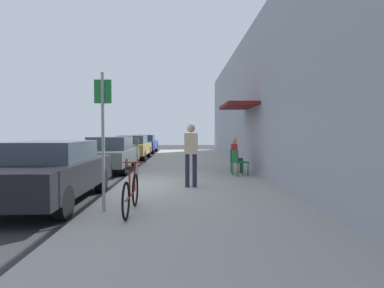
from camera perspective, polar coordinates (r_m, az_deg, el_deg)
name	(u,v)px	position (r m, az deg, el deg)	size (l,w,h in m)	color
ground_plane	(115,190)	(9.27, -13.45, -7.95)	(60.00, 60.00, 0.00)	#2D2D30
sidewalk_slab	(194,178)	(11.04, 0.32, -5.93)	(4.50, 32.00, 0.12)	#9E9B93
building_facade	(264,95)	(11.34, 12.65, 8.38)	(1.40, 32.00, 5.71)	#999EA8
parked_car_0	(50,171)	(7.97, -23.70, -4.41)	(1.80, 4.40, 1.40)	black
parked_car_1	(110,154)	(13.66, -14.20, -1.64)	(1.80, 4.40, 1.41)	#47514C
parked_car_2	(133,147)	(19.36, -10.42, -0.50)	(1.80, 4.40, 1.39)	#A58433
parked_car_3	(144,143)	(24.94, -8.42, 0.10)	(1.80, 4.40, 1.37)	navy
parking_meter	(137,155)	(10.20, -9.69, -1.97)	(0.12, 0.10, 1.32)	slate
street_sign	(103,131)	(6.25, -15.41, 2.27)	(0.32, 0.06, 2.60)	gray
bicycle_0	(131,193)	(6.17, -10.70, -8.53)	(0.46, 1.71, 0.90)	black
cafe_chair_0	(238,161)	(11.04, 8.15, -3.01)	(0.55, 0.55, 0.87)	#14592D
cafe_chair_1	(234,159)	(11.89, 7.43, -2.63)	(0.48, 0.48, 0.87)	#14592D
seated_patron_1	(236,154)	(11.88, 7.73, -1.71)	(0.45, 0.39, 1.29)	#232838
pedestrian_standing	(191,150)	(8.70, -0.18, -1.11)	(0.36, 0.22, 1.70)	#232838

